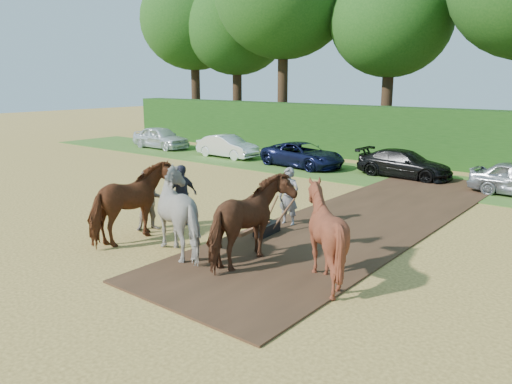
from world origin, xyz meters
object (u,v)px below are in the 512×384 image
Objects in this scene: plough_team at (221,217)px; spectator_near at (150,200)px; spectator_far at (181,195)px; parked_cars at (470,172)px.

spectator_near is at bearing 172.32° from plough_team.
parked_cars is at bearing -16.14° from spectator_far.
spectator_near is 3.33m from plough_team.
spectator_near is 13.54m from parked_cars.
parked_cars is at bearing 79.11° from plough_team.
spectator_far is 3.29m from plough_team.
spectator_near is at bearing -115.11° from parked_cars.
plough_team is 0.17× the size of parked_cars.
plough_team is (3.30, -0.44, 0.16)m from spectator_near.
spectator_far reaches higher than spectator_near.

